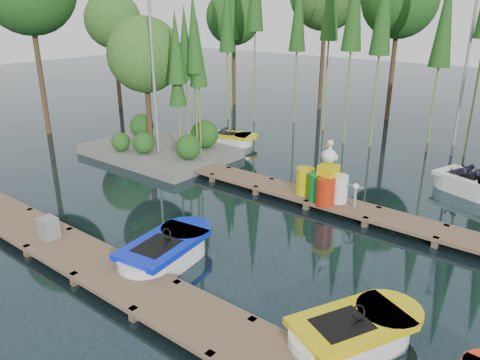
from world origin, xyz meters
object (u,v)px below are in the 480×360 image
Objects in this scene: utility_cabinet at (49,228)px; yellow_barrel at (305,181)px; boat_blue at (165,253)px; drum_cluster at (327,184)px; boat_yellow_far at (231,139)px; island at (156,81)px.

yellow_barrel is at bearing 61.97° from utility_cabinet.
drum_cluster is at bearing 65.84° from boat_blue.
boat_blue is 5.68m from yellow_barrel.
boat_yellow_far is at bearing 151.36° from drum_cluster.
island is 2.15× the size of boat_blue.
boat_blue is at bearing -97.13° from yellow_barrel.
island is 11.56× the size of utility_cabinet.
boat_blue is 5.38× the size of utility_cabinet.
island is 9.23m from utility_cabinet.
utility_cabinet is (-3.02, -1.38, 0.30)m from boat_blue.
boat_blue is 1.55× the size of drum_cluster.
island is 8.35m from yellow_barrel.
island is 4.50m from boat_yellow_far.
drum_cluster reaches higher than boat_yellow_far.
yellow_barrel reaches higher than boat_yellow_far.
drum_cluster is (0.90, -0.15, 0.15)m from yellow_barrel.
boat_yellow_far is at bearing 149.06° from yellow_barrel.
drum_cluster is at bearing -28.27° from boat_yellow_far.
island is 10.10m from boat_blue.
boat_yellow_far is at bearing 113.20° from boat_blue.
boat_yellow_far is 11.14m from utility_cabinet.
yellow_barrel is at bearing -30.57° from boat_yellow_far.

